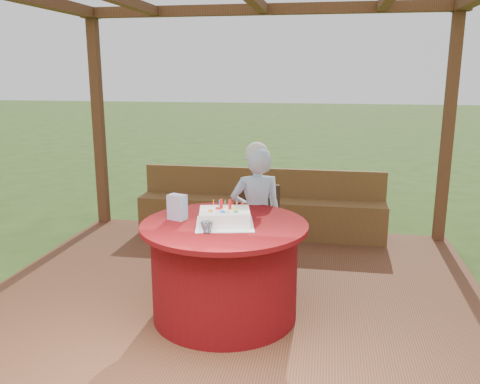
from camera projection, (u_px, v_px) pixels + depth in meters
name	position (u px, v px, depth m)	size (l,w,h in m)	color
ground	(235.00, 303.00, 4.68)	(60.00, 60.00, 0.00)	#2D4D19
deck	(235.00, 297.00, 4.67)	(4.50, 4.00, 0.12)	brown
pergola	(235.00, 31.00, 4.12)	(4.50, 4.00, 2.72)	brown
bench	(261.00, 213.00, 6.24)	(3.00, 0.42, 0.80)	brown
table	(225.00, 269.00, 4.12)	(1.33, 1.33, 0.79)	maroon
chair	(255.00, 224.00, 5.06)	(0.51, 0.51, 0.87)	#362011
elderly_woman	(256.00, 215.00, 4.67)	(0.56, 0.46, 1.36)	#A0CBED
birthday_cake	(225.00, 217.00, 3.98)	(0.53, 0.53, 0.19)	white
gift_bag	(177.00, 207.00, 4.11)	(0.14, 0.09, 0.21)	#BF7CA3
drinking_glass	(207.00, 227.00, 3.78)	(0.09, 0.09, 0.08)	silver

